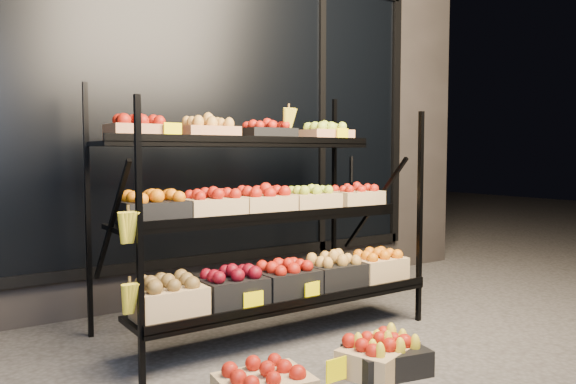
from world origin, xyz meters
TOP-DOWN VIEW (x-y plane):
  - ground at (0.00, 0.00)m, footprint 24.00×24.00m
  - building at (0.00, 2.59)m, footprint 6.00×2.08m
  - display_rack at (-0.01, 0.60)m, footprint 2.18×1.02m
  - tag_floor_a at (-0.21, -0.40)m, footprint 0.13×0.01m
  - tag_floor_b at (0.18, -0.40)m, footprint 0.13×0.01m
  - floor_crate_midleft at (0.15, -0.39)m, footprint 0.47×0.38m
  - floor_crate_midright at (0.13, -0.35)m, footprint 0.50×0.42m

SIDE VIEW (x-z plane):
  - ground at x=0.00m, z-range 0.00..0.00m
  - tag_floor_a at x=-0.21m, z-range 0.00..0.12m
  - tag_floor_b at x=0.18m, z-range 0.00..0.12m
  - floor_crate_midleft at x=0.15m, z-range -0.01..0.20m
  - floor_crate_midright at x=0.13m, z-range -0.01..0.20m
  - display_rack at x=-0.01m, z-range -0.04..1.62m
  - building at x=0.00m, z-range 0.00..3.50m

